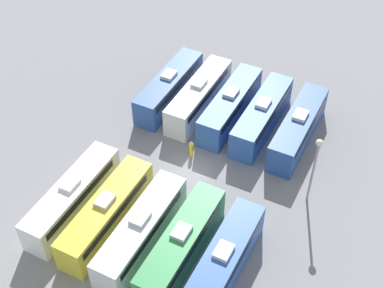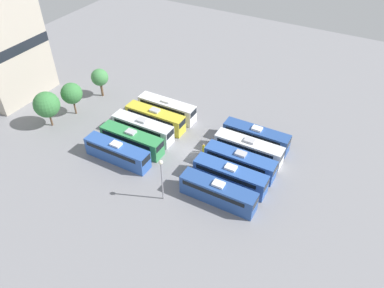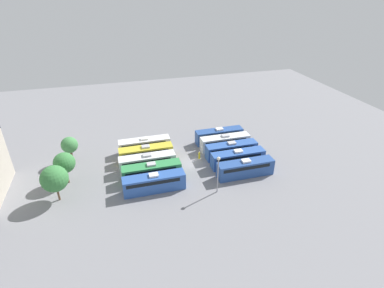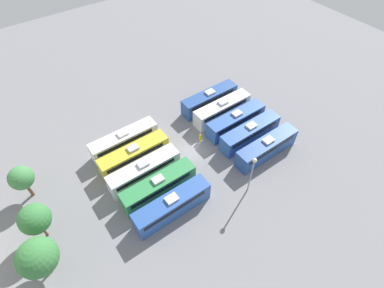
{
  "view_description": "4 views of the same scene",
  "coord_description": "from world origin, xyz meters",
  "views": [
    {
      "loc": [
        -15.39,
        30.19,
        35.84
      ],
      "look_at": [
        0.91,
        -1.81,
        1.73
      ],
      "focal_mm": 50.0,
      "sensor_mm": 36.0,
      "label": 1
    },
    {
      "loc": [
        -39.74,
        -22.53,
        39.07
      ],
      "look_at": [
        0.39,
        -0.34,
        1.55
      ],
      "focal_mm": 35.0,
      "sensor_mm": 36.0,
      "label": 2
    },
    {
      "loc": [
        -49.79,
        13.95,
        32.45
      ],
      "look_at": [
        1.88,
        -0.68,
        3.25
      ],
      "focal_mm": 28.0,
      "sensor_mm": 36.0,
      "label": 3
    },
    {
      "loc": [
        -24.83,
        18.41,
        36.18
      ],
      "look_at": [
        -0.5,
        0.77,
        2.54
      ],
      "focal_mm": 28.0,
      "sensor_mm": 36.0,
      "label": 4
    }
  ],
  "objects": [
    {
      "name": "bus_2",
      "position": [
        0.09,
        -8.66,
        1.69
      ],
      "size": [
        2.5,
        10.86,
        3.43
      ],
      "color": "#2D56A8",
      "rests_on": "ground_plane"
    },
    {
      "name": "tree_0",
      "position": [
        -5.25,
        24.6,
        4.3
      ],
      "size": [
        4.43,
        4.43,
        6.52
      ],
      "color": "brown",
      "rests_on": "ground_plane"
    },
    {
      "name": "bus_3",
      "position": [
        3.59,
        -8.61,
        1.69
      ],
      "size": [
        2.5,
        10.86,
        3.43
      ],
      "color": "silver",
      "rests_on": "ground_plane"
    },
    {
      "name": "bus_1",
      "position": [
        -3.35,
        -8.62,
        1.69
      ],
      "size": [
        2.5,
        10.86,
        3.43
      ],
      "color": "#2D56A8",
      "rests_on": "ground_plane"
    },
    {
      "name": "bus_9",
      "position": [
        6.97,
        8.46,
        1.69
      ],
      "size": [
        2.5,
        10.86,
        3.43
      ],
      "color": "white",
      "rests_on": "ground_plane"
    },
    {
      "name": "worker_person",
      "position": [
        1.11,
        -2.02,
        0.79
      ],
      "size": [
        0.36,
        0.36,
        1.71
      ],
      "color": "gold",
      "rests_on": "ground_plane"
    },
    {
      "name": "tree_2",
      "position": [
        6.73,
        23.18,
        4.0
      ],
      "size": [
        3.25,
        3.25,
        5.67
      ],
      "color": "brown",
      "rests_on": "ground_plane"
    },
    {
      "name": "bus_4",
      "position": [
        7.0,
        -8.52,
        1.69
      ],
      "size": [
        2.5,
        10.86,
        3.43
      ],
      "color": "#284C93",
      "rests_on": "ground_plane"
    },
    {
      "name": "ground_plane",
      "position": [
        0.0,
        0.0,
        0.0
      ],
      "size": [
        120.41,
        120.41,
        0.0
      ],
      "primitive_type": "plane",
      "color": "gray"
    },
    {
      "name": "bus_0",
      "position": [
        -7.12,
        -8.52,
        1.69
      ],
      "size": [
        2.5,
        10.86,
        3.43
      ],
      "color": "#284C93",
      "rests_on": "ground_plane"
    },
    {
      "name": "tree_1",
      "position": [
        -0.45,
        23.49,
        4.24
      ],
      "size": [
        3.77,
        3.77,
        6.14
      ],
      "color": "brown",
      "rests_on": "ground_plane"
    },
    {
      "name": "bus_7",
      "position": [
        -0.01,
        8.88,
        1.69
      ],
      "size": [
        2.5,
        10.86,
        3.43
      ],
      "color": "silver",
      "rests_on": "ground_plane"
    },
    {
      "name": "bus_5",
      "position": [
        -7.04,
        8.74,
        1.69
      ],
      "size": [
        2.5,
        10.86,
        3.43
      ],
      "color": "#2D56A8",
      "rests_on": "ground_plane"
    },
    {
      "name": "light_pole",
      "position": [
        -10.46,
        -1.74,
        4.89
      ],
      "size": [
        0.6,
        0.6,
        7.12
      ],
      "color": "gray",
      "rests_on": "ground_plane"
    },
    {
      "name": "bus_6",
      "position": [
        -3.47,
        8.59,
        1.69
      ],
      "size": [
        2.5,
        10.86,
        3.43
      ],
      "color": "#338C4C",
      "rests_on": "ground_plane"
    },
    {
      "name": "bus_8",
      "position": [
        3.43,
        8.63,
        1.69
      ],
      "size": [
        2.5,
        10.86,
        3.43
      ],
      "color": "gold",
      "rests_on": "ground_plane"
    }
  ]
}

